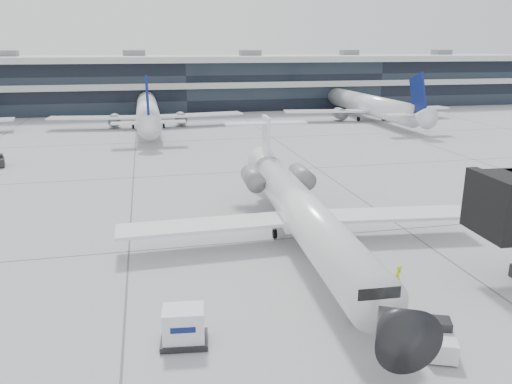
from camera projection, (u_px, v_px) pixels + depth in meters
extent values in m
plane|color=#9B9B9E|center=(275.00, 240.00, 35.18)|extent=(220.00, 220.00, 0.00)
cube|color=black|center=(182.00, 85.00, 110.64)|extent=(170.00, 22.00, 10.00)
cylinder|color=white|center=(304.00, 215.00, 33.13)|extent=(3.91, 24.72, 2.77)
cone|color=black|center=(393.00, 323.00, 20.13)|extent=(2.90, 3.00, 2.77)
cone|color=white|center=(265.00, 164.00, 46.24)|extent=(2.78, 3.40, 2.63)
cube|color=white|center=(203.00, 225.00, 33.21)|extent=(11.34, 2.93, 0.23)
cube|color=white|center=(391.00, 214.00, 35.39)|extent=(11.52, 3.96, 0.23)
cylinder|color=slate|center=(253.00, 178.00, 40.64)|extent=(1.70, 3.55, 1.54)
cylinder|color=slate|center=(302.00, 176.00, 41.31)|extent=(1.70, 3.55, 1.54)
cube|color=white|center=(266.00, 142.00, 45.05)|extent=(0.41, 2.68, 4.62)
cube|color=white|center=(265.00, 123.00, 44.98)|extent=(7.45, 1.98, 0.16)
cylinder|color=black|center=(355.00, 318.00, 24.49)|extent=(0.21, 0.58, 0.57)
cylinder|color=black|center=(275.00, 234.00, 35.39)|extent=(0.28, 0.67, 0.66)
cylinder|color=black|center=(317.00, 231.00, 35.89)|extent=(0.28, 0.67, 0.66)
imported|color=#CAF71A|center=(398.00, 278.00, 27.48)|extent=(0.69, 0.67, 1.60)
cube|color=silver|center=(439.00, 342.00, 22.03)|extent=(1.98, 2.47, 0.88)
cube|color=black|center=(438.00, 324.00, 22.33)|extent=(1.33, 1.22, 0.49)
cylinder|color=black|center=(423.00, 337.00, 22.95)|extent=(0.32, 0.47, 0.43)
cylinder|color=black|center=(447.00, 340.00, 22.78)|extent=(0.32, 0.47, 0.43)
cylinder|color=black|center=(428.00, 358.00, 21.47)|extent=(0.32, 0.47, 0.43)
cylinder|color=black|center=(455.00, 360.00, 21.30)|extent=(0.32, 0.47, 0.43)
cube|color=black|center=(184.00, 340.00, 22.81)|extent=(2.30, 1.81, 0.26)
cube|color=white|center=(184.00, 323.00, 22.56)|extent=(2.00, 1.60, 1.48)
cone|color=#FF370D|center=(253.00, 218.00, 38.86)|extent=(0.37, 0.37, 0.57)
cube|color=#FF370D|center=(253.00, 221.00, 38.93)|extent=(0.40, 0.40, 0.03)
cylinder|color=black|center=(4.00, 163.00, 57.36)|extent=(0.26, 0.45, 0.43)
cylinder|color=black|center=(4.00, 166.00, 56.01)|extent=(0.26, 0.45, 0.43)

